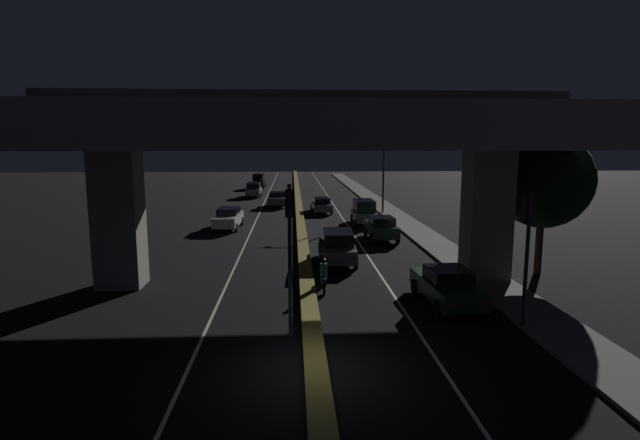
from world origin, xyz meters
name	(u,v)px	position (x,y,z in m)	size (l,w,h in m)	color
ground_plane	(315,369)	(0.00, 0.00, 0.00)	(200.00, 200.00, 0.00)	black
lane_line_left_inner	(261,210)	(-3.78, 35.00, 0.00)	(0.12, 126.00, 0.00)	beige
lane_line_right_inner	(337,210)	(3.78, 35.00, 0.00)	(0.12, 126.00, 0.00)	beige
median_divider	(299,209)	(0.00, 35.00, 0.14)	(0.69, 126.00, 0.27)	olive
sidewalk_right	(401,220)	(8.70, 28.00, 0.07)	(2.36, 126.00, 0.14)	#5B5956
elevated_overpass	(306,136)	(0.00, 9.18, 6.96)	(24.35, 13.15, 8.99)	gray
traffic_light_left_of_median	(290,233)	(-0.75, 2.94, 3.59)	(0.30, 0.49, 5.27)	black
traffic_light_right_of_median	(527,236)	(7.62, 2.94, 3.39)	(0.30, 0.49, 4.97)	black
street_lamp	(380,167)	(7.50, 31.92, 4.37)	(2.05, 0.32, 7.35)	#2D2D30
car_dark_green_lead	(447,286)	(5.73, 5.76, 0.78)	(2.17, 4.65, 1.54)	black
car_grey_second	(338,246)	(1.88, 13.28, 0.91)	(2.13, 4.52, 1.77)	#515459
car_dark_green_third	(381,228)	(5.45, 19.59, 0.84)	(1.98, 4.16, 1.62)	black
car_grey_fourth	(364,211)	(5.25, 26.46, 1.02)	(1.93, 4.03, 1.97)	#515459
car_grey_fifth	(321,205)	(2.11, 33.29, 0.74)	(1.99, 4.70, 1.43)	#515459
car_white_lead_oncoming	(228,218)	(-5.65, 24.85, 0.83)	(2.07, 4.83, 1.59)	silver
car_grey_second_oncoming	(278,199)	(-2.18, 37.90, 0.80)	(2.16, 4.08, 1.55)	#515459
car_silver_third_oncoming	(254,190)	(-5.38, 47.56, 0.90)	(1.88, 4.32, 1.76)	gray
car_black_fourth_oncoming	(259,181)	(-5.54, 59.41, 1.09)	(2.00, 4.25, 2.09)	black
motorcycle_blue_filtering_near	(324,277)	(0.73, 7.85, 0.64)	(0.33, 1.83, 1.51)	black
motorcycle_white_filtering_mid	(321,253)	(0.90, 12.87, 0.62)	(0.34, 1.87, 1.46)	black
pedestrian_on_sidewalk	(482,255)	(9.02, 10.53, 0.96)	(0.31, 0.31, 1.63)	black
roadside_tree_kerbside_near	(543,180)	(11.88, 10.29, 4.78)	(4.80, 4.80, 7.19)	#2D2116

